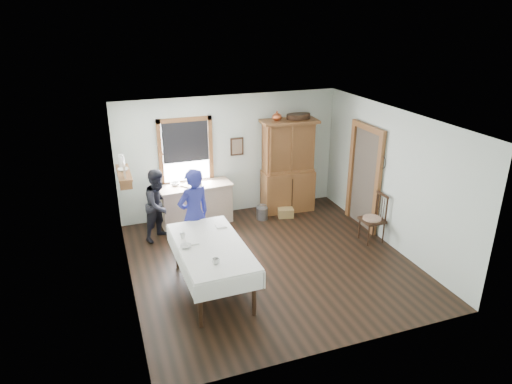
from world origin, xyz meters
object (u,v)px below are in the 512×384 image
woman_blue (194,218)px  work_counter (196,204)px  dining_table (212,267)px  wicker_basket (286,213)px  figure_dark (159,207)px  spindle_chair (372,218)px  pail (262,213)px  china_hutch (288,166)px

woman_blue → work_counter: bearing=-122.6°
dining_table → woman_blue: 1.19m
work_counter → wicker_basket: (1.97, -0.37, -0.35)m
wicker_basket → figure_dark: bearing=-178.6°
dining_table → spindle_chair: (3.47, 0.60, 0.09)m
dining_table → spindle_chair: 3.52m
spindle_chair → pail: spindle_chair is taller
dining_table → china_hutch: bearing=46.4°
spindle_chair → figure_dark: (-3.98, 1.57, 0.18)m
dining_table → wicker_basket: dining_table is taller
china_hutch → spindle_chair: 2.31m
china_hutch → wicker_basket: (-0.20, -0.38, -0.97)m
dining_table → work_counter: bearing=83.0°
work_counter → dining_table: work_counter is taller
wicker_basket → dining_table: bearing=-135.7°
spindle_chair → figure_dark: bearing=157.9°
spindle_chair → china_hutch: bearing=115.2°
pail → woman_blue: woman_blue is taller
work_counter → wicker_basket: bearing=-14.7°
work_counter → wicker_basket: work_counter is taller
china_hutch → dining_table: bearing=-129.9°
spindle_chair → wicker_basket: size_ratio=2.96×
china_hutch → wicker_basket: china_hutch is taller
spindle_chair → wicker_basket: spindle_chair is taller
work_counter → dining_table: 2.62m
woman_blue → dining_table: bearing=72.2°
dining_table → figure_dark: (-0.51, 2.17, 0.27)m
china_hutch → pail: size_ratio=7.84×
wicker_basket → woman_blue: woman_blue is taller
figure_dark → spindle_chair: bearing=-59.0°
spindle_chair → wicker_basket: (-1.18, 1.64, -0.41)m
pail → figure_dark: figure_dark is taller
china_hutch → dining_table: (-2.49, -2.62, -0.65)m
dining_table → pail: size_ratio=7.64×
wicker_basket → pail: bearing=171.6°
china_hutch → figure_dark: bearing=-167.8°
dining_table → woman_blue: size_ratio=1.27×
dining_table → pail: dining_table is taller
work_counter → dining_table: size_ratio=0.75×
china_hutch → spindle_chair: china_hutch is taller
wicker_basket → spindle_chair: bearing=-54.3°
spindle_chair → figure_dark: size_ratio=0.74×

